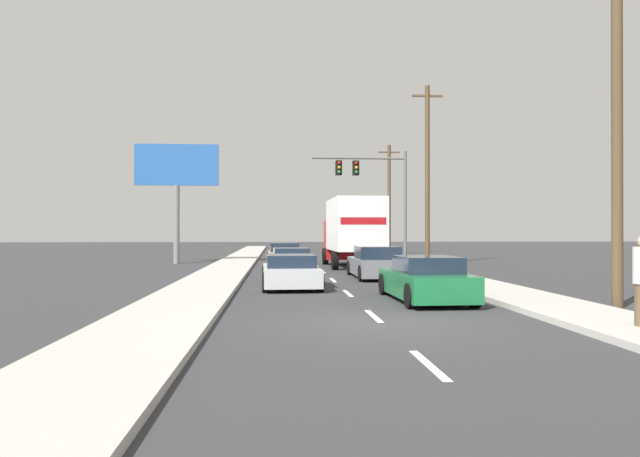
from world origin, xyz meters
name	(u,v)px	position (x,y,z in m)	size (l,w,h in m)	color
ground_plane	(312,262)	(0.00, 25.00, 0.00)	(140.00, 140.00, 0.00)	#333335
sidewalk_right	(402,265)	(4.69, 20.00, 0.07)	(2.29, 80.00, 0.14)	#B2AFA8
sidewalk_left	(231,266)	(-4.69, 20.00, 0.07)	(2.29, 80.00, 0.14)	#B2AFA8
lane_markings	(320,268)	(0.00, 18.53, 0.00)	(0.14, 57.00, 0.01)	silver
car_tan	(284,255)	(-1.80, 22.38, 0.57)	(2.07, 4.49, 1.27)	tan
car_white	(291,261)	(-1.56, 15.76, 0.54)	(2.08, 4.18, 1.16)	white
car_silver	(290,272)	(-1.75, 8.12, 0.54)	(2.06, 4.48, 1.14)	#B7BABF
box_truck	(353,229)	(1.84, 19.39, 2.07)	(2.79, 7.64, 3.65)	white
car_gray	(376,264)	(1.92, 12.06, 0.60)	(1.99, 4.70, 1.32)	slate
car_green	(425,280)	(1.93, 3.88, 0.58)	(1.97, 4.46, 1.26)	#196B38
traffic_signal_mast	(368,179)	(3.79, 26.62, 5.41)	(6.32, 0.69, 7.30)	#595B56
utility_pole_near	(617,99)	(6.42, 2.03, 5.32)	(1.80, 0.28, 10.36)	brown
utility_pole_mid	(427,173)	(6.50, 21.55, 5.35)	(1.80, 0.28, 10.42)	brown
utility_pole_far	(389,198)	(7.06, 36.44, 4.69)	(1.80, 0.28, 9.11)	brown
roadside_billboard	(177,177)	(-8.25, 23.79, 5.23)	(4.99, 0.36, 7.18)	slate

